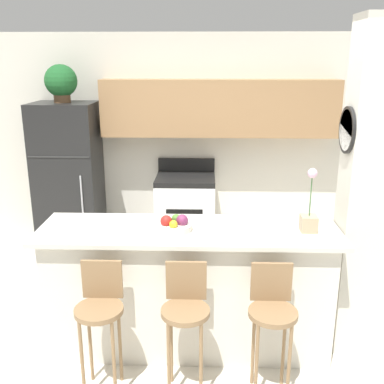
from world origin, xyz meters
name	(u,v)px	position (x,y,z in m)	size (l,w,h in m)	color
ground_plane	(189,344)	(0.00, 0.00, 0.00)	(14.00, 14.00, 0.00)	beige
wall_back	(205,128)	(0.11, 2.25, 1.45)	(5.60, 0.38, 2.55)	silver
pillar_right	(366,194)	(1.33, 0.07, 1.28)	(0.38, 0.34, 2.55)	silver
counter_bar	(189,288)	(0.00, 0.00, 0.51)	(2.28, 0.67, 1.02)	silver
refrigerator	(69,178)	(-1.51, 1.96, 0.89)	(0.73, 0.62, 1.77)	black
stove_range	(186,212)	(-0.12, 1.97, 0.46)	(0.70, 0.61, 1.07)	white
bar_stool_left	(100,310)	(-0.58, -0.51, 0.61)	(0.33, 0.33, 0.94)	olive
bar_stool_mid	(186,312)	(0.00, -0.51, 0.61)	(0.33, 0.33, 0.94)	olive
bar_stool_right	(272,314)	(0.58, -0.51, 0.61)	(0.33, 0.33, 0.94)	olive
potted_plant_on_fridge	(61,82)	(-1.51, 1.96, 2.00)	(0.36, 0.36, 0.42)	brown
orchid_vase	(309,215)	(0.89, -0.02, 1.14)	(0.12, 0.12, 0.48)	tan
fruit_bowl	(174,225)	(-0.10, -0.04, 1.06)	(0.26, 0.26, 0.12)	silver
trash_bin	(117,239)	(-0.93, 1.76, 0.19)	(0.28, 0.28, 0.38)	#59595B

